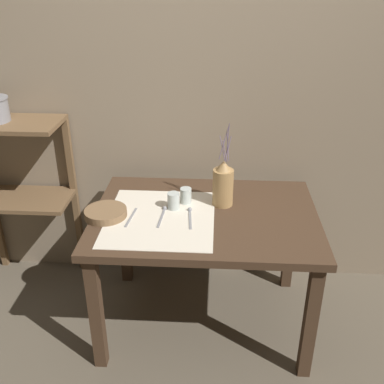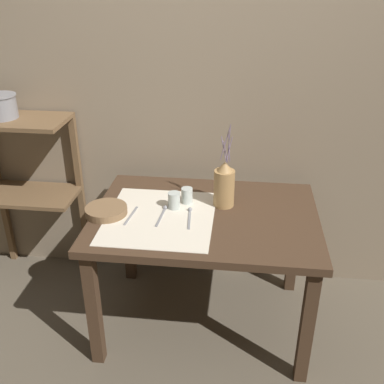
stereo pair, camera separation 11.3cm
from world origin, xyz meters
name	(u,v)px [view 2 (the right image)]	position (x,y,z in m)	size (l,w,h in m)	color
ground_plane	(204,319)	(0.00, 0.00, 0.00)	(12.00, 12.00, 0.00)	brown
stone_wall_back	(215,92)	(0.00, 0.52, 1.20)	(7.00, 0.06, 2.40)	gray
wooden_table	(205,229)	(0.00, 0.00, 0.61)	(1.14, 0.83, 0.70)	#422D1E
wooden_shelf_unit	(27,167)	(-1.11, 0.34, 0.76)	(0.58, 0.33, 1.07)	brown
linen_cloth	(160,217)	(-0.22, -0.06, 0.70)	(0.54, 0.59, 0.00)	beige
pitcher_with_flowers	(224,185)	(0.09, 0.10, 0.82)	(0.11, 0.11, 0.44)	#A87F4C
wooden_bowl	(106,211)	(-0.50, -0.06, 0.72)	(0.21, 0.21, 0.04)	brown
glass_tumbler_near	(174,200)	(-0.17, 0.04, 0.75)	(0.06, 0.06, 0.09)	#B7C1BC
glass_tumbler_far	(187,195)	(-0.11, 0.11, 0.75)	(0.06, 0.06, 0.08)	#B7C1BC
fork_outer	(131,216)	(-0.37, -0.07, 0.71)	(0.03, 0.19, 0.00)	gray
spoon_inner	(164,211)	(-0.21, -0.01, 0.71)	(0.03, 0.20, 0.02)	gray
spoon_outer	(190,213)	(-0.08, -0.02, 0.71)	(0.03, 0.20, 0.02)	gray
metal_pot_large	(0,106)	(-1.18, 0.31, 1.14)	(0.19, 0.19, 0.13)	gray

